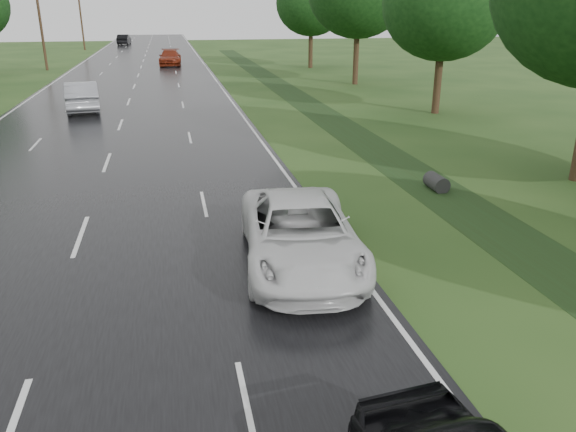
% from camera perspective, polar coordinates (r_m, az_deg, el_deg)
% --- Properties ---
extents(road, '(14.00, 180.00, 0.04)m').
position_cam_1_polar(road, '(52.52, -15.11, 13.26)').
color(road, black).
rests_on(road, ground).
extents(edge_stripe_east, '(0.12, 180.00, 0.01)m').
position_cam_1_polar(edge_stripe_east, '(52.61, -7.56, 13.80)').
color(edge_stripe_east, silver).
rests_on(edge_stripe_east, road).
extents(edge_stripe_west, '(0.12, 180.00, 0.01)m').
position_cam_1_polar(edge_stripe_west, '(53.28, -22.53, 12.56)').
color(edge_stripe_west, silver).
rests_on(edge_stripe_west, road).
extents(center_line, '(0.12, 180.00, 0.01)m').
position_cam_1_polar(center_line, '(52.51, -15.11, 13.28)').
color(center_line, silver).
rests_on(center_line, road).
extents(drainage_ditch, '(2.20, 120.00, 0.56)m').
position_cam_1_polar(drainage_ditch, '(27.93, 6.95, 8.08)').
color(drainage_ditch, '#1F3113').
rests_on(drainage_ditch, ground).
extents(utility_pole_far, '(1.60, 0.26, 10.00)m').
position_cam_1_polar(utility_pole_far, '(63.24, -23.93, 18.10)').
color(utility_pole_far, '#3C2A18').
rests_on(utility_pole_far, ground).
extents(utility_pole_distant, '(1.60, 0.26, 10.00)m').
position_cam_1_polar(utility_pole_distant, '(92.88, -20.34, 18.76)').
color(utility_pole_distant, '#3C2A18').
rests_on(utility_pole_distant, ground).
extents(tree_east_c, '(7.00, 7.00, 9.29)m').
position_cam_1_polar(tree_east_c, '(34.79, 15.64, 20.05)').
color(tree_east_c, '#3C2A18').
rests_on(tree_east_c, ground).
extents(tree_east_f, '(7.20, 7.20, 9.62)m').
position_cam_1_polar(tree_east_f, '(60.96, 2.37, 20.79)').
color(tree_east_f, '#3C2A18').
rests_on(tree_east_f, ground).
extents(white_pickup, '(3.20, 5.99, 1.60)m').
position_cam_1_polar(white_pickup, '(13.44, 1.27, -1.79)').
color(white_pickup, silver).
rests_on(white_pickup, road).
extents(silver_sedan, '(2.56, 5.48, 1.74)m').
position_cam_1_polar(silver_sedan, '(36.84, -20.21, 11.35)').
color(silver_sedan, '#9A9CA3').
rests_on(silver_sedan, road).
extents(far_car_red, '(2.52, 5.69, 1.63)m').
position_cam_1_polar(far_car_red, '(64.69, -11.89, 15.48)').
color(far_car_red, maroon).
rests_on(far_car_red, road).
extents(far_car_dark, '(2.16, 5.22, 1.68)m').
position_cam_1_polar(far_car_dark, '(103.75, -16.32, 16.82)').
color(far_car_dark, black).
rests_on(far_car_dark, road).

